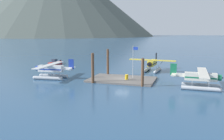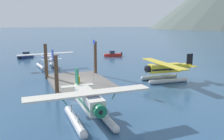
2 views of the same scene
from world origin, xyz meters
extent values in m
plane|color=#2D5175|center=(0.00, 0.00, 0.00)|extent=(1200.00, 1200.00, 0.00)
cube|color=#66605B|center=(0.00, 0.00, 0.15)|extent=(11.97, 7.90, 0.30)
cylinder|color=brown|center=(-4.18, -3.95, 2.63)|extent=(0.49, 0.49, 5.27)
cylinder|color=brown|center=(4.53, -3.82, 2.33)|extent=(0.46, 0.46, 4.66)
cylinder|color=brown|center=(-4.09, 3.78, 2.71)|extent=(0.47, 0.47, 5.42)
cylinder|color=silver|center=(1.65, 1.56, 3.24)|extent=(0.08, 0.08, 5.88)
cube|color=#1E3DB2|center=(2.10, 1.56, 5.83)|extent=(0.90, 0.03, 0.56)
sphere|color=gold|center=(1.65, 1.56, 6.23)|extent=(0.10, 0.10, 0.10)
cylinder|color=gold|center=(0.98, -0.45, 0.74)|extent=(0.58, 0.58, 0.88)
torus|color=gold|center=(0.98, -0.45, 0.74)|extent=(0.62, 0.62, 0.04)
cylinder|color=#B7BABF|center=(5.07, 11.50, 0.32)|extent=(1.04, 5.63, 0.64)
sphere|color=#B7BABF|center=(4.87, 8.71, 0.32)|extent=(0.64, 0.64, 0.64)
cylinder|color=#B7BABF|center=(2.58, 11.68, 0.32)|extent=(1.04, 5.63, 0.64)
sphere|color=#B7BABF|center=(2.37, 8.89, 0.32)|extent=(0.64, 0.64, 0.64)
cylinder|color=#B7BABF|center=(4.98, 10.31, 0.99)|extent=(0.10, 0.10, 0.70)
cylinder|color=#B7BABF|center=(5.16, 12.70, 0.99)|extent=(0.10, 0.10, 0.70)
cylinder|color=#B7BABF|center=(2.49, 10.49, 0.99)|extent=(0.10, 0.10, 0.70)
cylinder|color=#B7BABF|center=(2.66, 12.88, 0.99)|extent=(0.10, 0.10, 0.70)
cube|color=yellow|center=(3.82, 11.59, 1.94)|extent=(1.58, 4.88, 1.20)
cube|color=black|center=(3.82, 11.59, 1.84)|extent=(1.60, 4.78, 0.24)
cube|color=#283347|center=(3.75, 10.52, 2.27)|extent=(1.13, 1.17, 0.56)
cube|color=yellow|center=(3.80, 11.29, 2.61)|extent=(10.47, 2.15, 0.14)
cylinder|color=black|center=(6.00, 11.14, 2.27)|extent=(0.63, 0.12, 0.84)
cylinder|color=black|center=(1.61, 11.45, 2.27)|extent=(0.63, 0.12, 0.84)
cylinder|color=black|center=(3.63, 8.90, 1.94)|extent=(1.00, 0.67, 0.96)
cone|color=black|center=(3.60, 8.45, 1.94)|extent=(0.38, 0.38, 0.36)
cube|color=yellow|center=(4.06, 14.84, 2.04)|extent=(0.60, 2.23, 0.56)
cube|color=black|center=(4.12, 15.73, 2.89)|extent=(0.19, 1.01, 1.90)
cube|color=yellow|center=(4.12, 15.63, 2.14)|extent=(3.25, 1.03, 0.10)
cylinder|color=#B7BABF|center=(-13.23, -3.96, 0.32)|extent=(5.64, 1.26, 0.64)
sphere|color=#B7BABF|center=(-16.02, -4.27, 0.32)|extent=(0.64, 0.64, 0.64)
cylinder|color=#B7BABF|center=(-13.51, -1.48, 0.32)|extent=(5.64, 1.26, 0.64)
sphere|color=#B7BABF|center=(-16.29, -1.79, 0.32)|extent=(0.64, 0.64, 0.64)
cylinder|color=#B7BABF|center=(-14.43, -4.09, 0.99)|extent=(0.10, 0.10, 0.70)
cylinder|color=#B7BABF|center=(-12.04, -3.83, 0.99)|extent=(0.10, 0.10, 0.70)
cylinder|color=#B7BABF|center=(-14.70, -1.61, 0.99)|extent=(0.10, 0.10, 0.70)
cylinder|color=#B7BABF|center=(-12.32, -1.34, 0.99)|extent=(0.10, 0.10, 0.70)
cube|color=white|center=(-13.37, -2.72, 1.94)|extent=(4.91, 1.77, 1.20)
cube|color=#1E389E|center=(-13.37, -2.72, 1.84)|extent=(4.82, 1.78, 0.24)
cube|color=#283347|center=(-14.45, -2.84, 2.27)|extent=(1.21, 1.17, 0.56)
cube|color=white|center=(-13.67, -2.75, 2.61)|extent=(2.55, 10.49, 0.14)
cylinder|color=#1E389E|center=(-13.43, -4.94, 2.27)|extent=(0.15, 0.63, 0.84)
cylinder|color=#1E389E|center=(-13.92, -0.57, 2.27)|extent=(0.15, 0.63, 0.84)
cylinder|color=#1E389E|center=(-16.06, -3.02, 1.94)|extent=(0.70, 1.02, 0.96)
cone|color=black|center=(-16.50, -3.07, 1.94)|extent=(0.39, 0.40, 0.36)
cube|color=white|center=(-10.14, -2.36, 2.04)|extent=(2.24, 0.68, 0.56)
cube|color=#1E389E|center=(-9.25, -2.26, 2.89)|extent=(1.01, 0.23, 1.90)
cube|color=white|center=(-9.35, -2.27, 2.14)|extent=(1.15, 3.27, 0.10)
cylinder|color=#B7BABF|center=(13.46, -1.34, 0.32)|extent=(5.60, 0.66, 0.64)
sphere|color=#B7BABF|center=(16.26, -1.35, 0.32)|extent=(0.64, 0.64, 0.64)
cylinder|color=#B7BABF|center=(13.45, -3.84, 0.32)|extent=(5.60, 0.66, 0.64)
sphere|color=#B7BABF|center=(16.25, -3.85, 0.32)|extent=(0.64, 0.64, 0.64)
cylinder|color=#B7BABF|center=(14.66, -1.34, 0.99)|extent=(0.10, 0.10, 0.70)
cylinder|color=#B7BABF|center=(12.26, -1.33, 0.99)|extent=(0.10, 0.10, 0.70)
cylinder|color=#B7BABF|center=(14.65, -3.84, 0.99)|extent=(0.10, 0.10, 0.70)
cylinder|color=#B7BABF|center=(12.25, -3.83, 0.99)|extent=(0.10, 0.10, 0.70)
cube|color=silver|center=(13.46, -2.59, 1.94)|extent=(4.81, 1.26, 1.20)
cube|color=#196B47|center=(13.46, -2.59, 1.84)|extent=(4.71, 1.28, 0.24)
cube|color=#283347|center=(14.54, -2.59, 2.27)|extent=(1.10, 1.06, 0.56)
cube|color=silver|center=(13.76, -2.59, 2.61)|extent=(1.45, 10.41, 0.14)
cylinder|color=#196B47|center=(13.77, -0.39, 2.27)|extent=(0.08, 0.62, 0.84)
cylinder|color=#196B47|center=(13.75, -4.79, 2.27)|extent=(0.08, 0.62, 0.84)
cylinder|color=#196B47|center=(16.16, -2.60, 1.94)|extent=(0.60, 0.96, 0.96)
cone|color=black|center=(16.61, -2.60, 1.94)|extent=(0.35, 0.36, 0.36)
cube|color=silver|center=(10.21, -2.57, 2.04)|extent=(2.20, 0.45, 0.56)
cube|color=#196B47|center=(9.31, -2.57, 2.89)|extent=(1.00, 0.12, 1.90)
cube|color=silver|center=(9.41, -2.57, 2.14)|extent=(0.81, 3.20, 0.10)
cube|color=#B2231E|center=(-23.22, 14.80, 0.35)|extent=(2.07, 4.37, 0.70)
sphere|color=#B2231E|center=(-23.51, 12.72, 0.35)|extent=(0.70, 0.70, 0.70)
cube|color=#283347|center=(-23.26, 14.50, 1.10)|extent=(1.26, 1.34, 0.80)
cube|color=black|center=(-22.90, 17.06, 0.60)|extent=(0.40, 0.37, 0.80)
camera|label=1|loc=(11.48, -41.14, 8.88)|focal=37.68mm
camera|label=2|loc=(31.20, -7.80, 8.12)|focal=37.23mm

